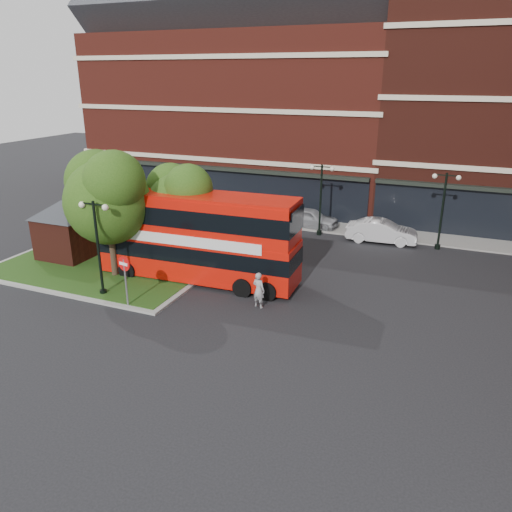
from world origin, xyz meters
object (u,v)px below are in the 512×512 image
at_px(woman, 259,290).
at_px(car_silver, 310,218).
at_px(bus, 197,231).
at_px(car_white, 381,231).

height_order(woman, car_silver, woman).
bearing_deg(bus, car_white, 49.37).
height_order(car_silver, car_white, car_white).
xyz_separation_m(car_silver, car_white, (5.52, -1.50, 0.04)).
bearing_deg(car_white, woman, 159.21).
bearing_deg(bus, car_silver, 74.62).
distance_m(bus, woman, 5.22).
xyz_separation_m(bus, woman, (4.44, -2.00, -1.89)).
distance_m(car_silver, car_white, 5.72).
bearing_deg(car_silver, car_white, -102.67).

